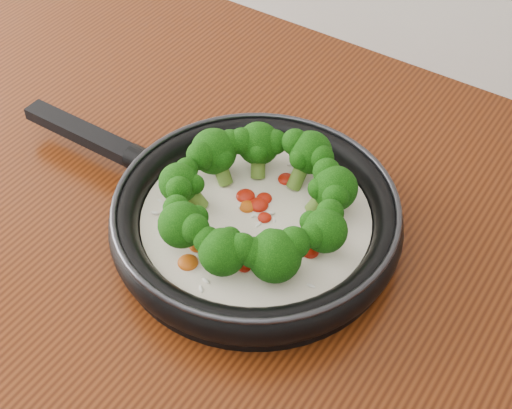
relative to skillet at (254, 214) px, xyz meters
The scene contains 1 object.
skillet is the anchor object (origin of this frame).
Camera 1 is at (0.17, 0.65, 1.50)m, focal length 51.86 mm.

